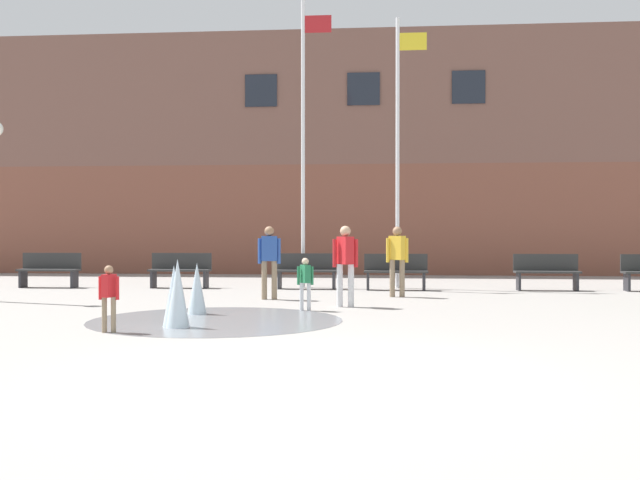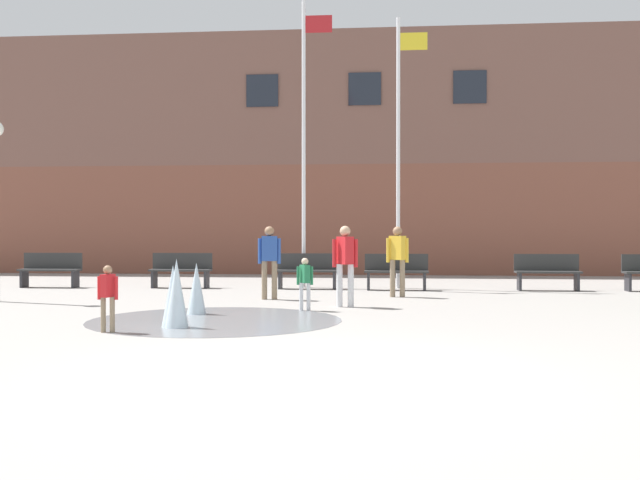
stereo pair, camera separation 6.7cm
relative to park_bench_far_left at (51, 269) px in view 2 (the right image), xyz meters
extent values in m
plane|color=gray|center=(8.07, -11.35, -0.48)|extent=(100.00, 100.00, 0.00)
cube|color=brown|center=(8.07, 9.37, 1.40)|extent=(36.00, 6.00, 3.76)
cube|color=brown|center=(8.07, 9.37, 5.58)|extent=(36.00, 6.00, 4.60)
cube|color=#1E232D|center=(4.57, 6.35, 5.81)|extent=(1.10, 0.06, 1.10)
cube|color=#1E232D|center=(8.07, 6.35, 5.81)|extent=(1.10, 0.06, 1.10)
cube|color=#1E232D|center=(11.57, 6.35, 5.81)|extent=(1.10, 0.06, 1.10)
cylinder|color=gray|center=(6.01, -6.74, -0.48)|extent=(4.22, 4.22, 0.01)
cone|color=silver|center=(5.64, -7.73, 0.05)|extent=(0.37, 0.37, 1.06)
cone|color=silver|center=(5.47, -5.89, -0.02)|extent=(0.35, 0.35, 0.92)
cone|color=silver|center=(5.56, -7.66, 0.00)|extent=(0.35, 0.35, 0.96)
cube|color=#28282D|center=(-0.70, -0.06, -0.26)|extent=(0.06, 0.40, 0.44)
cube|color=#28282D|center=(0.70, -0.06, -0.26)|extent=(0.06, 0.40, 0.44)
cube|color=#2D2D2D|center=(0.00, -0.06, -0.01)|extent=(1.60, 0.44, 0.05)
cube|color=#2D2D2D|center=(0.00, 0.14, 0.22)|extent=(1.60, 0.04, 0.42)
cube|color=#28282D|center=(2.77, 0.11, -0.26)|extent=(0.06, 0.40, 0.44)
cube|color=#28282D|center=(4.17, 0.11, -0.26)|extent=(0.06, 0.40, 0.44)
cube|color=#2D2D2D|center=(3.47, 0.11, -0.01)|extent=(1.60, 0.44, 0.05)
cube|color=#2D2D2D|center=(3.47, 0.31, 0.22)|extent=(1.60, 0.04, 0.42)
cube|color=#28282D|center=(6.11, 0.08, -0.26)|extent=(0.06, 0.40, 0.44)
cube|color=#28282D|center=(7.51, 0.08, -0.26)|extent=(0.06, 0.40, 0.44)
cube|color=#2D2D2D|center=(6.81, 0.08, -0.01)|extent=(1.60, 0.44, 0.05)
cube|color=#2D2D2D|center=(6.81, 0.28, 0.22)|extent=(1.60, 0.04, 0.42)
cube|color=#28282D|center=(8.38, -0.10, -0.26)|extent=(0.06, 0.40, 0.44)
cube|color=#28282D|center=(9.78, -0.10, -0.26)|extent=(0.06, 0.40, 0.44)
cube|color=#2D2D2D|center=(9.08, -0.10, -0.01)|extent=(1.60, 0.44, 0.05)
cube|color=#2D2D2D|center=(9.08, 0.10, 0.22)|extent=(1.60, 0.04, 0.42)
cube|color=#28282D|center=(12.14, 0.09, -0.26)|extent=(0.06, 0.40, 0.44)
cube|color=#28282D|center=(13.54, 0.09, -0.26)|extent=(0.06, 0.40, 0.44)
cube|color=#2D2D2D|center=(12.84, 0.09, -0.01)|extent=(1.60, 0.44, 0.05)
cube|color=#2D2D2D|center=(12.84, 0.29, 0.22)|extent=(1.60, 0.04, 0.42)
cube|color=#28282D|center=(14.77, 0.10, -0.26)|extent=(0.06, 0.40, 0.44)
cylinder|color=#89755B|center=(4.73, -8.37, -0.22)|extent=(0.07, 0.07, 0.52)
cylinder|color=#89755B|center=(4.86, -8.37, -0.22)|extent=(0.07, 0.07, 0.52)
cube|color=red|center=(4.79, -8.37, 0.21)|extent=(0.18, 0.24, 0.33)
sphere|color=#997051|center=(4.79, -8.37, 0.44)|extent=(0.13, 0.13, 0.13)
cylinder|color=red|center=(4.66, -8.37, 0.17)|extent=(0.05, 0.05, 0.34)
cylinder|color=red|center=(4.92, -8.37, 0.17)|extent=(0.05, 0.05, 0.34)
cylinder|color=#89755B|center=(8.97, -2.04, -0.06)|extent=(0.12, 0.12, 0.84)
cylinder|color=#89755B|center=(9.19, -2.04, -0.06)|extent=(0.12, 0.12, 0.84)
cube|color=gold|center=(9.08, -2.04, 0.63)|extent=(0.39, 0.36, 0.54)
sphere|color=#997051|center=(9.08, -2.04, 1.01)|extent=(0.21, 0.21, 0.21)
cylinder|color=gold|center=(8.87, -2.04, 0.58)|extent=(0.08, 0.08, 0.55)
cylinder|color=gold|center=(9.29, -2.04, 0.58)|extent=(0.08, 0.08, 0.55)
cylinder|color=silver|center=(7.93, -4.36, -0.06)|extent=(0.12, 0.12, 0.84)
cylinder|color=silver|center=(8.15, -4.36, -0.06)|extent=(0.12, 0.12, 0.84)
cube|color=red|center=(8.04, -4.36, 0.63)|extent=(0.36, 0.39, 0.54)
sphere|color=tan|center=(8.04, -4.36, 1.01)|extent=(0.21, 0.21, 0.21)
cylinder|color=red|center=(7.83, -4.36, 0.58)|extent=(0.08, 0.08, 0.55)
cylinder|color=red|center=(8.25, -4.36, 0.58)|extent=(0.08, 0.08, 0.55)
cylinder|color=#89755B|center=(6.20, -2.91, -0.06)|extent=(0.12, 0.12, 0.84)
cylinder|color=#89755B|center=(6.42, -2.91, -0.06)|extent=(0.12, 0.12, 0.84)
cube|color=#284C9E|center=(6.31, -2.91, 0.63)|extent=(0.37, 0.26, 0.54)
sphere|color=#997051|center=(6.31, -2.91, 1.01)|extent=(0.21, 0.21, 0.21)
cylinder|color=#284C9E|center=(6.10, -2.91, 0.58)|extent=(0.08, 0.08, 0.55)
cylinder|color=#284C9E|center=(6.52, -2.91, 0.58)|extent=(0.08, 0.08, 0.55)
cylinder|color=silver|center=(7.26, -5.11, -0.22)|extent=(0.07, 0.07, 0.52)
cylinder|color=silver|center=(7.40, -5.11, -0.22)|extent=(0.07, 0.07, 0.52)
cube|color=#237547|center=(7.33, -5.11, 0.21)|extent=(0.22, 0.24, 0.33)
sphere|color=beige|center=(7.33, -5.11, 0.44)|extent=(0.13, 0.13, 0.13)
cylinder|color=#237547|center=(7.20, -5.11, 0.17)|extent=(0.05, 0.05, 0.34)
cylinder|color=#237547|center=(7.46, -5.11, 0.17)|extent=(0.05, 0.05, 0.34)
cylinder|color=silver|center=(6.65, 0.62, 3.30)|extent=(0.10, 0.10, 7.55)
cube|color=#B21E23|center=(7.05, 0.62, 6.45)|extent=(0.70, 0.02, 0.45)
cylinder|color=silver|center=(9.13, 0.62, 3.04)|extent=(0.10, 0.10, 7.04)
cube|color=yellow|center=(9.53, 0.62, 5.93)|extent=(0.70, 0.02, 0.45)
camera|label=1|loc=(8.83, -18.97, 1.01)|focal=42.00mm
camera|label=2|loc=(8.90, -18.96, 1.01)|focal=42.00mm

